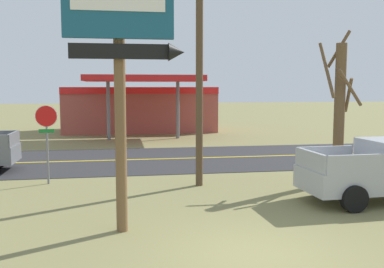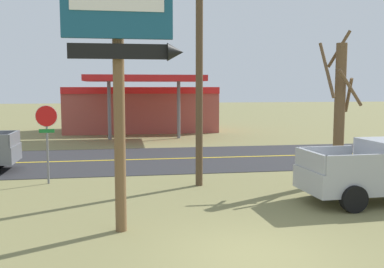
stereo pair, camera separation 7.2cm
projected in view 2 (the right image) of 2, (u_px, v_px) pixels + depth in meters
The scene contains 9 objects.
ground_plane at pixel (252, 257), 9.44m from camera, with size 180.00×180.00×0.00m, color olive.
road_asphalt at pixel (176, 159), 22.20m from camera, with size 140.00×8.00×0.02m, color #2B2B2D.
road_centre_line at pixel (176, 158), 22.19m from camera, with size 126.00×0.20×0.01m, color gold.
motel_sign at pixel (121, 38), 10.52m from camera, with size 2.89×0.54×6.92m.
stop_sign at pixel (47, 130), 16.32m from camera, with size 0.80×0.08×2.95m.
utility_pole at pixel (199, 45), 15.71m from camera, with size 1.75×0.26×9.64m.
bare_tree at pixel (339, 110), 16.48m from camera, with size 1.34×1.31×5.76m.
gas_station at pixel (141, 107), 36.04m from camera, with size 12.00×11.50×4.40m.
pickup_silver_parked_on_lawn at pixel (384, 171), 13.96m from camera, with size 5.29×2.44×1.96m.
Camera 2 is at (-2.73, -8.78, 3.64)m, focal length 41.11 mm.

